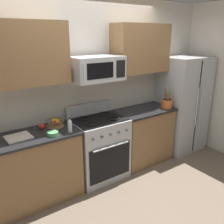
{
  "coord_description": "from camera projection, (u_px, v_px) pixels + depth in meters",
  "views": [
    {
      "loc": [
        -1.69,
        -2.09,
        2.07
      ],
      "look_at": [
        0.15,
        0.56,
        1.03
      ],
      "focal_mm": 38.66,
      "sensor_mm": 36.0,
      "label": 1
    }
  ],
  "objects": [
    {
      "name": "counter_right",
      "position": [
        143.0,
        135.0,
        4.04
      ],
      "size": [
        0.96,
        0.58,
        0.91
      ],
      "color": "olive",
      "rests_on": "ground"
    },
    {
      "name": "upper_cabinets_right",
      "position": [
        141.0,
        49.0,
        3.72
      ],
      "size": [
        0.95,
        0.34,
        0.74
      ],
      "color": "olive"
    },
    {
      "name": "refrigerator",
      "position": [
        182.0,
        104.0,
        4.4
      ],
      "size": [
        0.82,
        0.69,
        1.7
      ],
      "color": "#B2B5BA",
      "rests_on": "ground"
    },
    {
      "name": "cutting_board",
      "position": [
        18.0,
        137.0,
        2.83
      ],
      "size": [
        0.3,
        0.27,
        0.02
      ],
      "primitive_type": "cube",
      "rotation": [
        0.0,
        0.0,
        0.06
      ],
      "color": "silver",
      "rests_on": "counter_left"
    },
    {
      "name": "prep_bowl",
      "position": [
        53.0,
        133.0,
        2.89
      ],
      "size": [
        0.14,
        0.14,
        0.05
      ],
      "color": "#59AD66",
      "rests_on": "counter_left"
    },
    {
      "name": "fruit_basket",
      "position": [
        55.0,
        123.0,
        3.18
      ],
      "size": [
        0.24,
        0.24,
        0.11
      ],
      "color": "brown",
      "rests_on": "counter_left"
    },
    {
      "name": "upper_cabinets_left",
      "position": [
        16.0,
        54.0,
        2.71
      ],
      "size": [
        1.17,
        0.34,
        0.74
      ],
      "color": "olive"
    },
    {
      "name": "apple_loose",
      "position": [
        42.0,
        126.0,
        3.08
      ],
      "size": [
        0.08,
        0.08,
        0.08
      ],
      "primitive_type": "sphere",
      "color": "red",
      "rests_on": "counter_left"
    },
    {
      "name": "wall_back",
      "position": [
        85.0,
        88.0,
        3.59
      ],
      "size": [
        8.0,
        0.1,
        2.6
      ],
      "primitive_type": "cube",
      "color": "beige",
      "rests_on": "ground"
    },
    {
      "name": "range_oven",
      "position": [
        99.0,
        147.0,
        3.57
      ],
      "size": [
        0.76,
        0.62,
        1.09
      ],
      "color": "#B2B5BA",
      "rests_on": "ground"
    },
    {
      "name": "utensil_crock",
      "position": [
        167.0,
        103.0,
        3.95
      ],
      "size": [
        0.17,
        0.17,
        0.34
      ],
      "color": "#D1662D",
      "rests_on": "counter_right"
    },
    {
      "name": "bottle_vinegar",
      "position": [
        70.0,
        125.0,
        2.98
      ],
      "size": [
        0.05,
        0.05,
        0.19
      ],
      "color": "silver",
      "rests_on": "counter_left"
    },
    {
      "name": "microwave",
      "position": [
        97.0,
        69.0,
        3.23
      ],
      "size": [
        0.71,
        0.44,
        0.32
      ],
      "color": "#B2B5BA"
    },
    {
      "name": "counter_left",
      "position": [
        33.0,
        169.0,
        3.04
      ],
      "size": [
        1.18,
        0.58,
        0.91
      ],
      "color": "olive",
      "rests_on": "ground"
    },
    {
      "name": "ground_plane",
      "position": [
        127.0,
        199.0,
        3.19
      ],
      "size": [
        16.0,
        16.0,
        0.0
      ],
      "primitive_type": "plane",
      "color": "#6B5B4C"
    }
  ]
}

